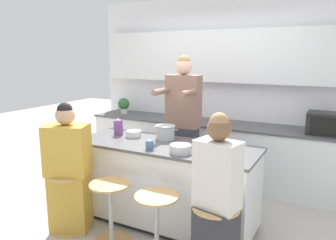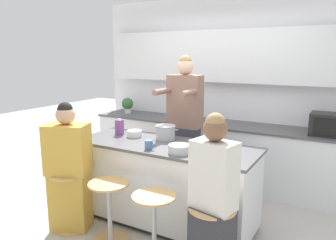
% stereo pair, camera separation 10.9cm
% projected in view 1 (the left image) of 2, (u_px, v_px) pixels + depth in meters
% --- Properties ---
extents(ground_plane, '(16.00, 16.00, 0.00)m').
position_uv_depth(ground_plane, '(165.00, 221.00, 3.69)').
color(ground_plane, '#B2ADA3').
extents(wall_back, '(4.13, 0.22, 2.70)m').
position_uv_depth(wall_back, '(220.00, 75.00, 4.89)').
color(wall_back, white).
rests_on(wall_back, ground_plane).
extents(back_counter, '(3.83, 0.64, 0.89)m').
position_uv_depth(back_counter, '(211.00, 151.00, 4.84)').
color(back_counter, silver).
rests_on(back_counter, ground_plane).
extents(kitchen_island, '(2.01, 0.76, 0.90)m').
position_uv_depth(kitchen_island, '(165.00, 183.00, 3.60)').
color(kitchen_island, black).
rests_on(kitchen_island, ground_plane).
extents(bar_stool_leftmost, '(0.40, 0.40, 0.63)m').
position_uv_depth(bar_stool_leftmost, '(70.00, 198.00, 3.45)').
color(bar_stool_leftmost, tan).
rests_on(bar_stool_leftmost, ground_plane).
extents(bar_stool_center_left, '(0.40, 0.40, 0.63)m').
position_uv_depth(bar_stool_center_left, '(111.00, 209.00, 3.21)').
color(bar_stool_center_left, tan).
rests_on(bar_stool_center_left, ground_plane).
extents(bar_stool_center_right, '(0.40, 0.40, 0.63)m').
position_uv_depth(bar_stool_center_right, '(157.00, 223.00, 2.94)').
color(bar_stool_center_right, tan).
rests_on(bar_stool_center_right, ground_plane).
extents(bar_stool_rightmost, '(0.40, 0.40, 0.63)m').
position_uv_depth(bar_stool_rightmost, '(215.00, 236.00, 2.73)').
color(bar_stool_rightmost, tan).
rests_on(bar_stool_rightmost, ground_plane).
extents(person_cooking, '(0.44, 0.60, 1.84)m').
position_uv_depth(person_cooking, '(183.00, 129.00, 4.15)').
color(person_cooking, '#383842').
rests_on(person_cooking, ground_plane).
extents(person_wrapped_blanket, '(0.50, 0.42, 1.38)m').
position_uv_depth(person_wrapped_blanket, '(69.00, 172.00, 3.40)').
color(person_wrapped_blanket, gold).
rests_on(person_wrapped_blanket, ground_plane).
extents(person_seated_near, '(0.39, 0.33, 1.41)m').
position_uv_depth(person_seated_near, '(217.00, 204.00, 2.66)').
color(person_seated_near, '#333338').
rests_on(person_seated_near, ground_plane).
extents(cooking_pot, '(0.32, 0.23, 0.16)m').
position_uv_depth(cooking_pot, '(165.00, 132.00, 3.71)').
color(cooking_pot, '#B7BABC').
rests_on(cooking_pot, kitchen_island).
extents(fruit_bowl, '(0.17, 0.17, 0.07)m').
position_uv_depth(fruit_bowl, '(134.00, 134.00, 3.82)').
color(fruit_bowl, white).
rests_on(fruit_bowl, kitchen_island).
extents(mixing_bowl_steel, '(0.21, 0.21, 0.08)m').
position_uv_depth(mixing_bowl_steel, '(181.00, 149.00, 3.18)').
color(mixing_bowl_steel, '#B7BABC').
rests_on(mixing_bowl_steel, kitchen_island).
extents(coffee_cup_near, '(0.11, 0.08, 0.09)m').
position_uv_depth(coffee_cup_near, '(150.00, 145.00, 3.31)').
color(coffee_cup_near, '#4C7099').
rests_on(coffee_cup_near, kitchen_island).
extents(juice_carton, '(0.08, 0.08, 0.19)m').
position_uv_depth(juice_carton, '(118.00, 127.00, 3.91)').
color(juice_carton, '#7A428E').
rests_on(juice_carton, kitchen_island).
extents(microwave, '(0.52, 0.33, 0.27)m').
position_uv_depth(microwave, '(330.00, 124.00, 3.98)').
color(microwave, black).
rests_on(microwave, back_counter).
extents(potted_plant, '(0.19, 0.19, 0.26)m').
position_uv_depth(potted_plant, '(124.00, 105.00, 5.44)').
color(potted_plant, beige).
rests_on(potted_plant, back_counter).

